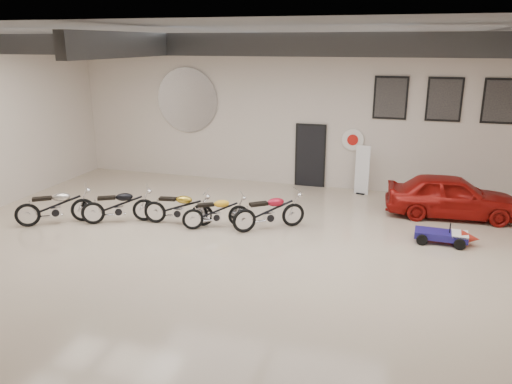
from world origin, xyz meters
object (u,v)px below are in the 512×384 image
(motorcycle_silver, at_px, (55,206))
(vintage_car, at_px, (451,196))
(motorcycle_yellow, at_px, (216,211))
(go_kart, at_px, (447,233))
(motorcycle_black, at_px, (118,205))
(motorcycle_red, at_px, (269,211))
(motorcycle_gold, at_px, (178,207))
(banner_stand, at_px, (362,169))

(motorcycle_silver, xyz_separation_m, vintage_car, (10.35, 3.79, 0.09))
(motorcycle_yellow, bearing_deg, go_kart, -25.32)
(motorcycle_black, bearing_deg, go_kart, -21.52)
(motorcycle_black, height_order, motorcycle_red, motorcycle_red)
(motorcycle_silver, xyz_separation_m, motorcycle_gold, (3.22, 0.95, -0.03))
(banner_stand, relative_size, motorcycle_gold, 0.89)
(motorcycle_silver, xyz_separation_m, motorcycle_yellow, (4.29, 1.01, -0.07))
(motorcycle_black, bearing_deg, vintage_car, -8.24)
(go_kart, bearing_deg, banner_stand, 126.02)
(go_kart, bearing_deg, motorcycle_silver, -168.35)
(motorcycle_silver, relative_size, vintage_car, 0.56)
(banner_stand, distance_m, vintage_car, 3.04)
(motorcycle_silver, distance_m, go_kart, 10.27)
(motorcycle_yellow, relative_size, go_kart, 1.15)
(banner_stand, relative_size, motorcycle_black, 0.87)
(motorcycle_yellow, bearing_deg, motorcycle_silver, 162.06)
(motorcycle_black, bearing_deg, motorcycle_gold, -16.26)
(vintage_car, bearing_deg, motorcycle_yellow, 110.51)
(motorcycle_gold, bearing_deg, motorcycle_red, 0.58)
(go_kart, relative_size, vintage_car, 0.43)
(motorcycle_red, bearing_deg, motorcycle_black, 153.05)
(banner_stand, height_order, vintage_car, banner_stand)
(motorcycle_silver, bearing_deg, motorcycle_gold, -18.50)
(banner_stand, xyz_separation_m, go_kart, (2.42, -3.68, -0.57))
(motorcycle_red, height_order, vintage_car, vintage_car)
(motorcycle_yellow, height_order, go_kart, motorcycle_yellow)
(banner_stand, distance_m, motorcycle_yellow, 5.50)
(motorcycle_gold, distance_m, motorcycle_red, 2.49)
(motorcycle_red, bearing_deg, banner_stand, 26.47)
(motorcycle_silver, relative_size, motorcycle_gold, 1.06)
(go_kart, bearing_deg, motorcycle_red, -173.37)
(motorcycle_black, relative_size, vintage_car, 0.54)
(banner_stand, relative_size, motorcycle_silver, 0.84)
(go_kart, bearing_deg, motorcycle_yellow, -171.51)
(motorcycle_silver, bearing_deg, motorcycle_black, -14.11)
(motorcycle_black, height_order, vintage_car, vintage_car)
(motorcycle_black, height_order, motorcycle_yellow, motorcycle_black)
(banner_stand, bearing_deg, motorcycle_red, -106.48)
(motorcycle_gold, relative_size, go_kart, 1.25)
(motorcycle_black, distance_m, go_kart, 8.62)
(motorcycle_silver, height_order, motorcycle_red, motorcycle_silver)
(motorcycle_gold, xyz_separation_m, vintage_car, (7.13, 2.84, 0.12))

